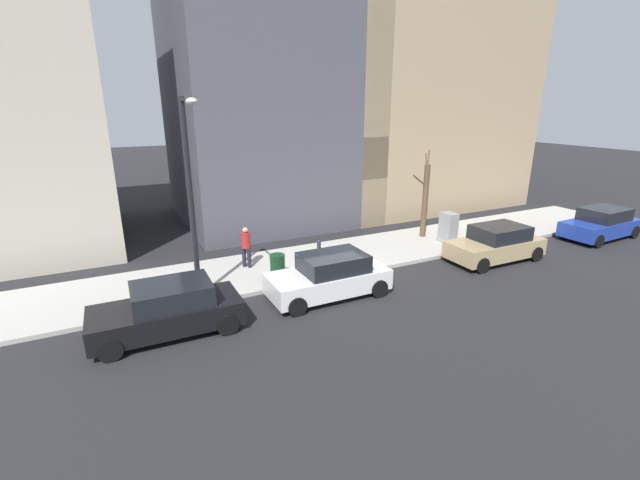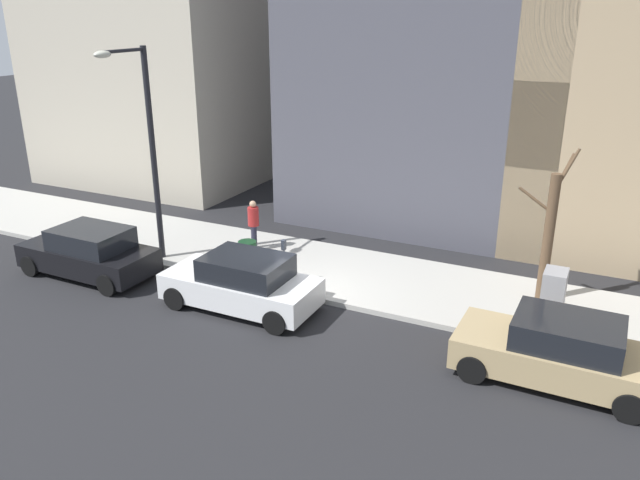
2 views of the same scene
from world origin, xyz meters
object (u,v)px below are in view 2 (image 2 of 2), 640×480
parked_car_white (242,283)px  parked_car_black (89,253)px  parked_car_tan (558,351)px  pedestrian_near_meter (253,222)px  utility_box (553,298)px  parking_meter (284,257)px  office_tower_right (169,15)px  trash_bin (248,255)px  streetlamp (146,139)px  bare_tree (549,235)px

parked_car_white → parked_car_black: size_ratio=1.00×
parked_car_tan → pedestrian_near_meter: size_ratio=2.54×
parked_car_white → parked_car_tan: bearing=-90.1°
utility_box → parking_meter: bearing=96.7°
parked_car_white → office_tower_right: bearing=43.7°
parked_car_tan → parking_meter: parked_car_tan is taller
parked_car_black → parking_meter: 6.01m
trash_bin → office_tower_right: 15.28m
parking_meter → utility_box: 7.27m
trash_bin → streetlamp: bearing=101.6°
parked_car_tan → parking_meter: 7.80m
parking_meter → bare_tree: bearing=-72.4°
streetlamp → parked_car_black: bearing=142.1°
parked_car_black → office_tower_right: 14.56m
parked_car_black → bare_tree: (3.90, -12.57, 1.30)m
parked_car_white → streetlamp: streetlamp is taller
parking_meter → streetlamp: 5.45m
streetlamp → bare_tree: streetlamp is taller
utility_box → streetlamp: size_ratio=0.22×
streetlamp → trash_bin: (0.62, -3.01, -3.42)m
pedestrian_near_meter → parking_meter: bearing=9.1°
pedestrian_near_meter → office_tower_right: 13.65m
parking_meter → pedestrian_near_meter: size_ratio=0.81×
utility_box → parked_car_white: bearing=107.9°
parked_car_white → pedestrian_near_meter: 4.06m
parked_car_white → office_tower_right: (11.53, 11.03, 6.61)m
streetlamp → pedestrian_near_meter: bearing=-46.5°
parked_car_black → pedestrian_near_meter: bearing=-42.7°
parking_meter → bare_tree: (2.16, -6.82, 1.06)m
office_tower_right → pedestrian_near_meter: bearing=-130.9°
parked_car_white → streetlamp: bearing=70.9°
trash_bin → parked_car_black: bearing=117.4°
parked_car_tan → trash_bin: bearing=78.0°
bare_tree → trash_bin: bearing=101.6°
utility_box → pedestrian_near_meter: size_ratio=0.86×
parked_car_black → streetlamp: bearing=-37.4°
parked_car_white → trash_bin: 2.35m
utility_box → office_tower_right: (9.08, 18.64, 6.49)m
parked_car_tan → bare_tree: size_ratio=1.01×
utility_box → pedestrian_near_meter: bearing=83.1°
utility_box → bare_tree: size_ratio=0.34×
utility_box → office_tower_right: bearing=64.0°
streetlamp → office_tower_right: size_ratio=0.44×
parked_car_tan → trash_bin: size_ratio=4.69×
parked_car_tan → parked_car_black: bearing=91.3°
parked_car_white → pedestrian_near_meter: bearing=27.3°
streetlamp → office_tower_right: 12.67m
office_tower_right → parked_car_tan: bearing=-121.2°
pedestrian_near_meter → parked_car_black: bearing=-82.5°
parked_car_black → streetlamp: (1.57, -1.23, 3.28)m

